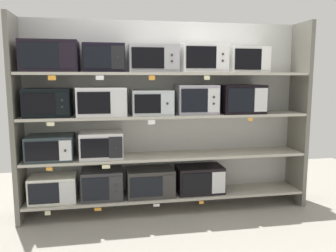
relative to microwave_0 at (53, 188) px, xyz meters
name	(u,v)px	position (x,y,z in m)	size (l,w,h in m)	color
ground	(187,252)	(1.29, -1.00, -0.35)	(7.20, 6.00, 0.02)	gray
back_panel	(165,115)	(1.29, 0.23, 0.76)	(3.40, 0.04, 2.20)	#B2B2AD
upright_left	(16,121)	(-0.34, 0.00, 0.76)	(0.05, 0.42, 2.20)	#68645B
upright_right	(299,115)	(2.92, 0.00, 0.76)	(0.05, 0.42, 2.20)	#68645B
shelf_0	(168,195)	(1.29, 0.00, -0.16)	(3.20, 0.42, 0.03)	#ADA899
microwave_0	(53,188)	(0.00, 0.00, 0.00)	(0.50, 0.34, 0.29)	silver
microwave_1	(102,184)	(0.53, 0.00, 0.02)	(0.45, 0.37, 0.33)	#2F2D31
microwave_2	(150,182)	(1.08, 0.00, 0.01)	(0.54, 0.37, 0.31)	#312E2D
microwave_3	(200,179)	(1.67, 0.00, 0.01)	(0.54, 0.35, 0.31)	black
price_tag_0	(48,213)	(-0.04, -0.21, -0.20)	(0.06, 0.00, 0.05)	beige
price_tag_1	(98,209)	(0.48, -0.21, -0.19)	(0.07, 0.00, 0.03)	orange
price_tag_2	(156,205)	(1.12, -0.21, -0.19)	(0.07, 0.00, 0.03)	white
price_tag_3	(201,202)	(1.64, -0.21, -0.20)	(0.05, 0.00, 0.03)	orange
shelf_1	(168,156)	(1.29, 0.00, 0.31)	(3.20, 0.42, 0.03)	#ADA899
microwave_4	(51,147)	(-0.01, 0.00, 0.46)	(0.49, 0.40, 0.27)	#283437
microwave_5	(102,145)	(0.54, 0.00, 0.47)	(0.47, 0.37, 0.29)	silver
price_tag_4	(49,169)	(0.00, -0.21, 0.28)	(0.06, 0.00, 0.03)	orange
price_tag_5	(106,167)	(0.58, -0.21, 0.27)	(0.09, 0.00, 0.04)	beige
shelf_2	(168,116)	(1.29, 0.00, 0.78)	(3.20, 0.42, 0.03)	#ADA899
microwave_6	(48,102)	(-0.01, 0.00, 0.95)	(0.48, 0.37, 0.30)	black
microwave_7	(102,102)	(0.55, 0.00, 0.95)	(0.53, 0.40, 0.31)	silver
microwave_8	(152,102)	(1.10, 0.00, 0.94)	(0.45, 0.41, 0.28)	#B4BCC0
microwave_9	(196,99)	(1.61, 0.00, 0.96)	(0.46, 0.39, 0.33)	#9F9AA7
microwave_10	(240,99)	(2.15, 0.00, 0.96)	(0.50, 0.43, 0.33)	black
price_tag_6	(51,124)	(0.04, -0.21, 0.74)	(0.08, 0.00, 0.04)	beige
price_tag_7	(152,122)	(1.07, -0.21, 0.74)	(0.08, 0.00, 0.05)	white
price_tag_8	(251,119)	(2.20, -0.21, 0.75)	(0.05, 0.00, 0.04)	orange
shelf_3	(168,74)	(1.29, 0.00, 1.25)	(3.20, 0.42, 0.03)	#ADA899
microwave_11	(50,57)	(0.04, 0.00, 1.43)	(0.57, 0.42, 0.32)	black
microwave_12	(104,58)	(0.59, 0.00, 1.42)	(0.44, 0.36, 0.30)	black
microwave_13	(153,59)	(1.12, 0.00, 1.42)	(0.54, 0.34, 0.30)	#9D9CA0
microwave_14	(203,58)	(1.69, 0.00, 1.43)	(0.51, 0.35, 0.32)	silver
microwave_15	(247,60)	(2.22, 0.00, 1.42)	(0.45, 0.33, 0.29)	silver
price_tag_9	(52,78)	(0.07, -0.21, 1.21)	(0.08, 0.00, 0.05)	orange
price_tag_10	(100,78)	(0.54, -0.21, 1.21)	(0.08, 0.00, 0.04)	white
price_tag_11	(152,78)	(1.08, -0.21, 1.21)	(0.07, 0.00, 0.05)	orange
price_tag_12	(207,78)	(1.68, -0.21, 1.21)	(0.06, 0.00, 0.04)	beige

